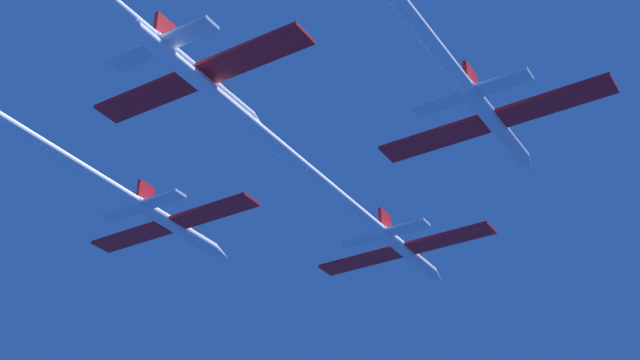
# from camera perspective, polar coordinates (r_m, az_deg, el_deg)

# --- Properties ---
(jet_lead) EXTENTS (17.31, 44.96, 2.87)m
(jet_lead) POSITION_cam_1_polar(r_m,az_deg,el_deg) (73.67, 1.71, -1.43)
(jet_lead) COLOR white
(jet_left_wing) EXTENTS (17.31, 42.39, 2.87)m
(jet_left_wing) POSITION_cam_1_polar(r_m,az_deg,el_deg) (72.76, -14.36, 0.20)
(jet_left_wing) COLOR white
(jet_right_wing) EXTENTS (17.31, 44.47, 2.87)m
(jet_right_wing) POSITION_cam_1_polar(r_m,az_deg,el_deg) (56.16, 7.09, 8.98)
(jet_right_wing) COLOR white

